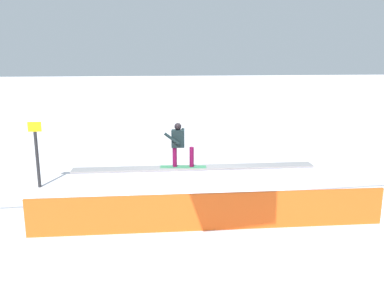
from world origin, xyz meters
The scene contains 5 objects.
ground_plane centered at (0.00, 0.00, 0.00)m, with size 120.00×120.00×0.00m, color white.
grind_box centered at (0.00, 0.00, 0.26)m, with size 7.69×0.56×0.57m.
snowboarder centered at (0.48, -0.02, 1.33)m, with size 1.48×0.45×1.42m.
safety_fence centered at (0.00, 3.47, 0.46)m, with size 8.45×0.06×0.92m, color #FC5C1A.
trail_marker centered at (4.86, -0.14, 1.11)m, with size 0.40×0.10×2.07m.
Camera 1 is at (1.30, 12.22, 4.13)m, focal length 37.53 mm.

